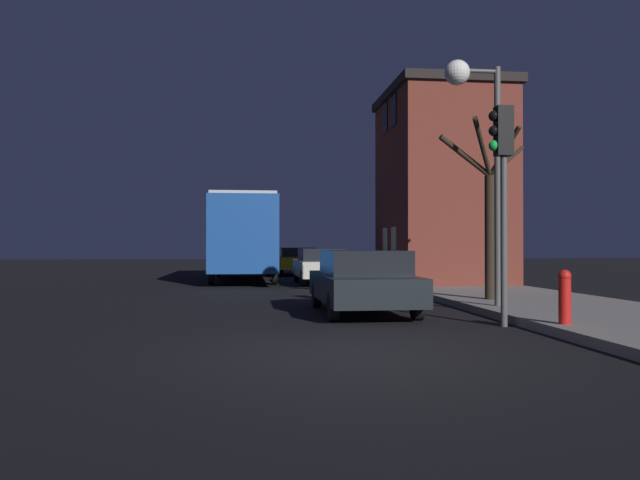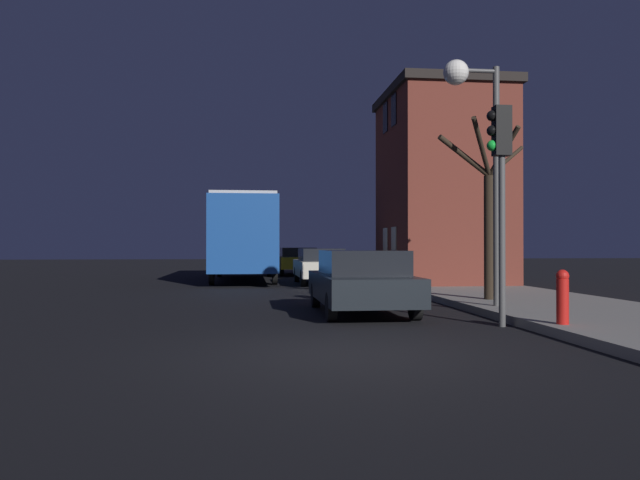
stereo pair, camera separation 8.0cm
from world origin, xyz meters
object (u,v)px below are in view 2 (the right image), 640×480
(car_near_lane, at_px, (361,281))
(car_far_lane, at_px, (297,260))
(streetlamp, at_px, (472,115))
(fire_hydrant, at_px, (563,296))
(bare_tree, at_px, (488,214))
(bus, at_px, (244,232))
(traffic_light, at_px, (500,168))
(car_mid_lane, at_px, (320,265))

(car_near_lane, relative_size, car_far_lane, 0.93)
(streetlamp, relative_size, fire_hydrant, 5.86)
(car_far_lane, bearing_deg, streetlamp, -82.83)
(car_near_lane, distance_m, car_far_lane, 18.16)
(streetlamp, relative_size, bare_tree, 1.26)
(bus, bearing_deg, traffic_light, -73.29)
(car_far_lane, xyz_separation_m, fire_hydrant, (2.71, -21.63, -0.11))
(car_far_lane, distance_m, fire_hydrant, 21.80)
(car_mid_lane, bearing_deg, car_near_lane, -91.68)
(traffic_light, bearing_deg, fire_hydrant, -57.74)
(car_mid_lane, relative_size, fire_hydrant, 5.08)
(streetlamp, bearing_deg, car_near_lane, 172.53)
(bare_tree, distance_m, car_far_lane, 17.34)
(fire_hydrant, bearing_deg, bus, 107.76)
(bus, bearing_deg, bare_tree, -63.77)
(traffic_light, distance_m, car_near_lane, 3.89)
(streetlamp, bearing_deg, bus, 110.14)
(car_mid_lane, height_order, fire_hydrant, car_mid_lane)
(streetlamp, xyz_separation_m, car_near_lane, (-2.37, 0.31, -3.57))
(bare_tree, xyz_separation_m, car_mid_lane, (-3.03, 9.17, -1.51))
(streetlamp, height_order, car_near_lane, streetlamp)
(bare_tree, bearing_deg, fire_hydrant, -97.08)
(bare_tree, bearing_deg, bus, 116.23)
(bare_tree, bearing_deg, traffic_light, -108.55)
(streetlamp, bearing_deg, car_mid_lane, 100.93)
(bare_tree, height_order, fire_hydrant, bare_tree)
(traffic_light, xyz_separation_m, car_far_lane, (-2.06, 20.61, -2.13))
(traffic_light, xyz_separation_m, bus, (-4.71, 15.69, -0.84))
(streetlamp, bearing_deg, fire_hydrant, -83.09)
(bare_tree, height_order, car_mid_lane, bare_tree)
(car_mid_lane, bearing_deg, bus, 135.39)
(car_near_lane, xyz_separation_m, car_mid_lane, (0.30, 10.37, 0.01))
(bare_tree, relative_size, fire_hydrant, 4.66)
(car_mid_lane, bearing_deg, streetlamp, -79.07)
(bare_tree, distance_m, fire_hydrant, 4.97)
(traffic_light, height_order, car_mid_lane, traffic_light)
(bus, height_order, fire_hydrant, bus)
(bus, distance_m, fire_hydrant, 17.61)
(traffic_light, bearing_deg, car_mid_lane, 98.00)
(car_mid_lane, bearing_deg, traffic_light, -82.00)
(streetlamp, relative_size, bus, 0.56)
(car_mid_lane, bearing_deg, car_far_lane, 91.93)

